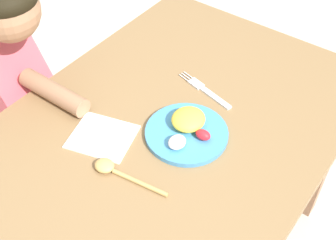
% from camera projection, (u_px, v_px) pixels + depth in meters
% --- Properties ---
extents(dining_table, '(1.16, 0.77, 0.68)m').
position_uv_depth(dining_table, '(162.00, 154.00, 1.20)').
color(dining_table, olive).
rests_on(dining_table, ground_plane).
extents(plate, '(0.21, 0.21, 0.05)m').
position_uv_depth(plate, '(187.00, 130.00, 1.12)').
color(plate, '#428AC2').
rests_on(plate, dining_table).
extents(fork, '(0.06, 0.19, 0.01)m').
position_uv_depth(fork, '(206.00, 91.00, 1.24)').
color(fork, silver).
rests_on(fork, dining_table).
extents(spoon, '(0.05, 0.19, 0.02)m').
position_uv_depth(spoon, '(113.00, 170.00, 1.04)').
color(spoon, tan).
rests_on(spoon, dining_table).
extents(person, '(0.17, 0.43, 1.00)m').
position_uv_depth(person, '(18.00, 100.00, 1.38)').
color(person, '#4B536D').
rests_on(person, ground_plane).
extents(napkin, '(0.17, 0.18, 0.00)m').
position_uv_depth(napkin, '(102.00, 137.00, 1.12)').
color(napkin, white).
rests_on(napkin, dining_table).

